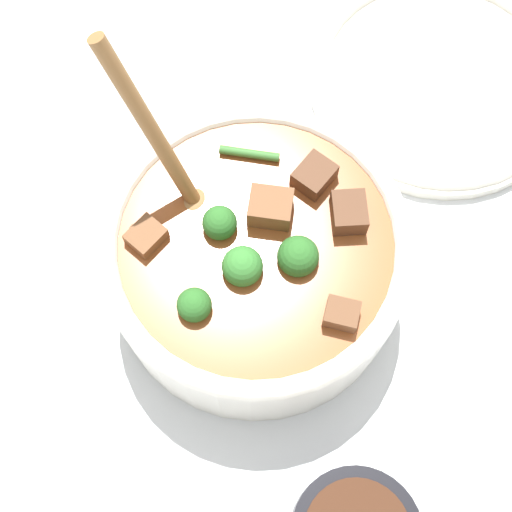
% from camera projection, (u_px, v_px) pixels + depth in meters
% --- Properties ---
extents(ground_plane, '(4.00, 4.00, 0.00)m').
position_uv_depth(ground_plane, '(256.00, 282.00, 0.63)').
color(ground_plane, silver).
extents(stew_bowl, '(0.24, 0.25, 0.24)m').
position_uv_depth(stew_bowl, '(256.00, 259.00, 0.58)').
color(stew_bowl, white).
rests_on(stew_bowl, ground_plane).
extents(empty_plate, '(0.25, 0.25, 0.02)m').
position_uv_depth(empty_plate, '(438.00, 80.00, 0.70)').
color(empty_plate, silver).
rests_on(empty_plate, ground_plane).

